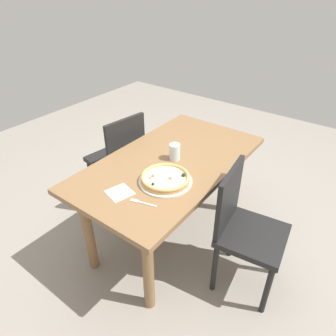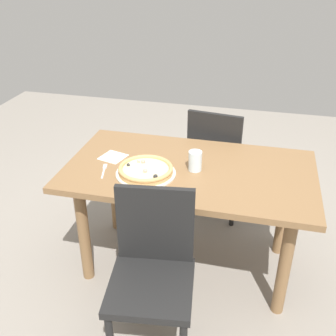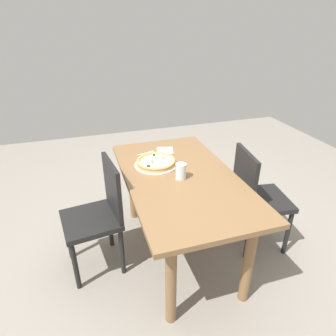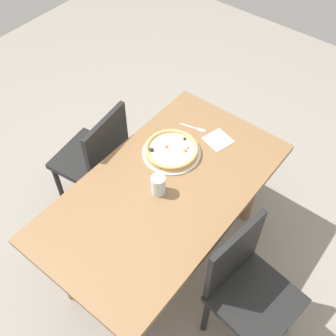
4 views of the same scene
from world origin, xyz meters
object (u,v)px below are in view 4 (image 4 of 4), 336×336
object	(u,v)px
chair_far	(247,288)
chair_near	(96,158)
plate	(172,153)
dining_table	(164,200)
napkin	(218,140)
pizza	(172,150)
fork	(195,128)
drinking_glass	(158,185)

from	to	relation	value
chair_far	chair_near	bearing A→B (deg)	-88.81
plate	dining_table	bearing A→B (deg)	29.35
dining_table	plate	bearing A→B (deg)	-150.65
napkin	chair_far	bearing A→B (deg)	45.96
chair_far	napkin	xyz separation A→B (m)	(-0.57, -0.59, 0.24)
dining_table	plate	size ratio (longest dim) A/B	4.25
napkin	dining_table	bearing A→B (deg)	-2.98
chair_near	pizza	size ratio (longest dim) A/B	2.83
plate	fork	world-z (taller)	plate
chair_near	plate	size ratio (longest dim) A/B	2.58
chair_far	plate	xyz separation A→B (m)	(-0.32, -0.74, 0.24)
drinking_glass	napkin	size ratio (longest dim) A/B	0.83
dining_table	pizza	xyz separation A→B (m)	(-0.23, -0.13, 0.14)
napkin	plate	bearing A→B (deg)	-31.04
chair_near	fork	size ratio (longest dim) A/B	5.36
pizza	napkin	size ratio (longest dim) A/B	2.21
chair_near	chair_far	world-z (taller)	same
pizza	plate	bearing A→B (deg)	85.74
drinking_glass	napkin	world-z (taller)	drinking_glass
pizza	dining_table	bearing A→B (deg)	29.38
chair_far	plate	world-z (taller)	chair_far
chair_far	pizza	distance (m)	0.85
chair_near	pizza	world-z (taller)	chair_near
chair_near	chair_far	size ratio (longest dim) A/B	1.00
fork	napkin	bearing A→B (deg)	-11.96
chair_far	plate	size ratio (longest dim) A/B	2.58
napkin	chair_near	bearing A→B (deg)	-56.49
dining_table	napkin	world-z (taller)	napkin
fork	napkin	size ratio (longest dim) A/B	1.17
fork	drinking_glass	xyz separation A→B (m)	(0.51, 0.13, 0.06)
dining_table	plate	xyz separation A→B (m)	(-0.23, -0.13, 0.11)
chair_near	chair_far	xyz separation A→B (m)	(0.15, 1.23, 0.00)
plate	pizza	xyz separation A→B (m)	(-0.00, -0.00, 0.03)
dining_table	fork	xyz separation A→B (m)	(-0.47, -0.14, 0.11)
pizza	drinking_glass	distance (m)	0.29
chair_near	drinking_glass	distance (m)	0.68
chair_far	fork	xyz separation A→B (m)	(-0.57, -0.76, 0.24)
dining_table	pizza	bearing A→B (deg)	-150.62
dining_table	pizza	size ratio (longest dim) A/B	4.66
pizza	napkin	distance (m)	0.30
fork	napkin	distance (m)	0.17
chair_near	fork	xyz separation A→B (m)	(-0.42, 0.48, 0.24)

